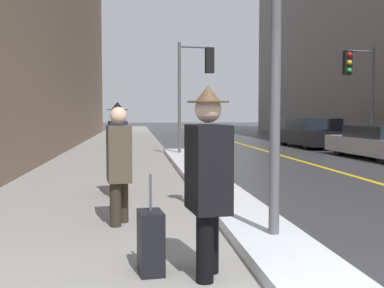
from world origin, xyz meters
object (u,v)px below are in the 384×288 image
(pedestrian_nearside, at_px, (119,160))
(fire_hydrant, at_px, (224,179))
(pedestrian_in_fedora, at_px, (118,146))
(traffic_light_near, at_px, (198,75))
(parked_car_silver, at_px, (381,143))
(traffic_light_far, at_px, (358,77))
(parked_car_black, at_px, (312,134))
(pedestrian_in_glasses, at_px, (208,174))
(rolling_suitcase, at_px, (151,243))
(lamp_post, at_px, (276,6))

(pedestrian_nearside, height_order, fire_hydrant, pedestrian_nearside)
(pedestrian_in_fedora, xyz_separation_m, fire_hydrant, (1.90, -0.23, -0.60))
(traffic_light_near, bearing_deg, parked_car_silver, -23.80)
(traffic_light_far, xyz_separation_m, pedestrian_in_fedora, (-8.57, -8.47, -1.95))
(parked_car_black, bearing_deg, fire_hydrant, 151.09)
(pedestrian_in_glasses, height_order, rolling_suitcase, pedestrian_in_glasses)
(parked_car_silver, bearing_deg, traffic_light_far, -4.83)
(pedestrian_nearside, xyz_separation_m, fire_hydrant, (1.81, 1.95, -0.55))
(pedestrian_in_glasses, xyz_separation_m, rolling_suitcase, (-0.51, 0.18, -0.66))
(traffic_light_far, bearing_deg, pedestrian_in_fedora, 36.31)
(pedestrian_in_glasses, relative_size, rolling_suitcase, 1.86)
(traffic_light_far, xyz_separation_m, parked_car_silver, (-0.09, -1.98, -2.35))
(traffic_light_near, xyz_separation_m, pedestrian_nearside, (-2.42, -10.42, -2.00))
(pedestrian_in_glasses, xyz_separation_m, parked_car_silver, (7.51, 10.90, -0.42))
(lamp_post, bearing_deg, traffic_light_near, 86.87)
(fire_hydrant, bearing_deg, rolling_suitcase, -109.89)
(traffic_light_near, distance_m, pedestrian_in_glasses, 12.90)
(fire_hydrant, bearing_deg, pedestrian_in_glasses, -102.58)
(traffic_light_far, bearing_deg, pedestrian_in_glasses, 51.11)
(lamp_post, distance_m, rolling_suitcase, 2.89)
(traffic_light_near, distance_m, pedestrian_nearside, 10.88)
(traffic_light_near, relative_size, pedestrian_in_fedora, 2.32)
(pedestrian_nearside, relative_size, parked_car_silver, 0.33)
(lamp_post, height_order, traffic_light_far, lamp_post)
(pedestrian_in_fedora, distance_m, parked_car_silver, 10.68)
(traffic_light_far, distance_m, pedestrian_nearside, 13.76)
(traffic_light_far, relative_size, parked_car_black, 0.84)
(pedestrian_in_fedora, height_order, parked_car_silver, pedestrian_in_fedora)
(pedestrian_nearside, height_order, parked_car_black, pedestrian_nearside)
(parked_car_black, bearing_deg, parked_car_silver, -179.88)
(pedestrian_nearside, bearing_deg, parked_car_black, 143.72)
(parked_car_silver, bearing_deg, parked_car_black, -0.21)
(pedestrian_in_glasses, distance_m, parked_car_silver, 13.25)
(pedestrian_nearside, xyz_separation_m, parked_car_silver, (8.38, 8.67, -0.35))
(traffic_light_near, bearing_deg, parked_car_black, 27.51)
(pedestrian_nearside, bearing_deg, traffic_light_near, 160.18)
(traffic_light_near, relative_size, parked_car_black, 0.84)
(pedestrian_in_glasses, height_order, pedestrian_in_fedora, pedestrian_in_glasses)
(pedestrian_in_glasses, height_order, parked_car_black, pedestrian_in_glasses)
(traffic_light_near, relative_size, traffic_light_far, 1.00)
(traffic_light_near, height_order, rolling_suitcase, traffic_light_near)
(traffic_light_far, height_order, parked_car_black, traffic_light_far)
(lamp_post, height_order, parked_car_silver, lamp_post)
(fire_hydrant, bearing_deg, parked_car_silver, 45.60)
(rolling_suitcase, xyz_separation_m, fire_hydrant, (1.45, 4.01, 0.04))
(pedestrian_nearside, height_order, rolling_suitcase, pedestrian_nearside)
(pedestrian_nearside, xyz_separation_m, pedestrian_in_fedora, (-0.09, 2.18, 0.05))
(traffic_light_near, height_order, parked_car_black, traffic_light_near)
(lamp_post, relative_size, pedestrian_nearside, 2.78)
(pedestrian_in_glasses, relative_size, pedestrian_nearside, 1.10)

